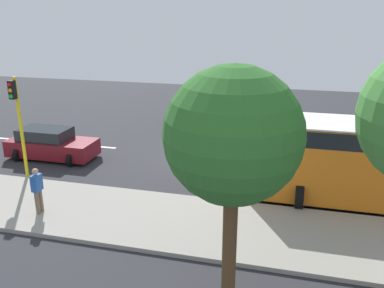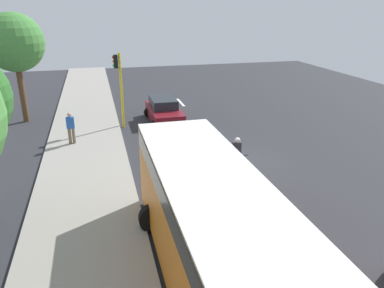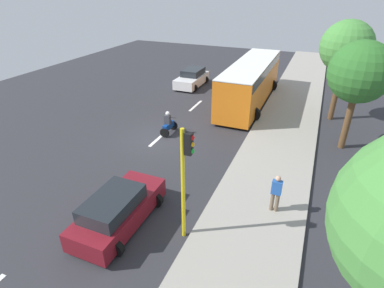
% 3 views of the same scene
% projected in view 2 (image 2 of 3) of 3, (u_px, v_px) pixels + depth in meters
% --- Properties ---
extents(ground_plane, '(40.00, 60.00, 0.10)m').
position_uv_depth(ground_plane, '(236.00, 163.00, 18.10)').
color(ground_plane, '#2D2D33').
extents(sidewalk, '(4.00, 60.00, 0.15)m').
position_uv_depth(sidewalk, '(85.00, 176.00, 16.42)').
color(sidewalk, '#9E998E').
rests_on(sidewalk, ground).
extents(lane_stripe_far_north, '(0.20, 2.40, 0.01)m').
position_uv_depth(lane_stripe_far_north, '(181.00, 102.00, 28.97)').
color(lane_stripe_far_north, white).
rests_on(lane_stripe_far_north, ground).
extents(lane_stripe_north, '(0.20, 2.40, 0.01)m').
position_uv_depth(lane_stripe_north, '(202.00, 125.00, 23.53)').
color(lane_stripe_north, white).
rests_on(lane_stripe_north, ground).
extents(lane_stripe_mid, '(0.20, 2.40, 0.01)m').
position_uv_depth(lane_stripe_mid, '(236.00, 162.00, 18.08)').
color(lane_stripe_mid, white).
rests_on(lane_stripe_mid, ground).
extents(lane_stripe_south, '(0.20, 2.40, 0.01)m').
position_uv_depth(lane_stripe_south, '(300.00, 230.00, 12.64)').
color(lane_stripe_south, white).
rests_on(lane_stripe_south, ground).
extents(car_maroon, '(2.22, 4.38, 1.52)m').
position_uv_depth(car_maroon, '(164.00, 111.00, 23.95)').
color(car_maroon, maroon).
rests_on(car_maroon, ground).
extents(city_bus, '(3.20, 11.00, 3.16)m').
position_uv_depth(city_bus, '(220.00, 239.00, 9.03)').
color(city_bus, orange).
rests_on(city_bus, ground).
extents(motorcycle, '(0.60, 1.30, 1.53)m').
position_uv_depth(motorcycle, '(237.00, 157.00, 17.06)').
color(motorcycle, black).
rests_on(motorcycle, ground).
extents(pedestrian_near_signal, '(0.40, 0.24, 1.69)m').
position_uv_depth(pedestrian_near_signal, '(71.00, 127.00, 19.78)').
color(pedestrian_near_signal, '#72604C').
rests_on(pedestrian_near_signal, sidewalk).
extents(traffic_light_corner, '(0.49, 0.24, 4.50)m').
position_uv_depth(traffic_light_corner, '(119.00, 80.00, 22.15)').
color(traffic_light_corner, yellow).
rests_on(traffic_light_corner, ground).
extents(street_tree_south, '(3.53, 3.53, 6.72)m').
position_uv_depth(street_tree_south, '(14.00, 43.00, 22.61)').
color(street_tree_south, brown).
rests_on(street_tree_south, ground).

